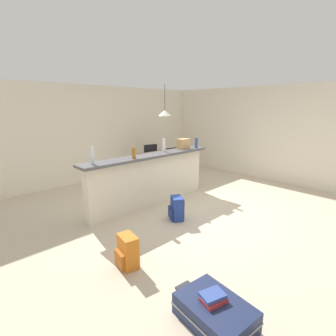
% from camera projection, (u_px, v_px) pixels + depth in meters
% --- Properties ---
extents(ground_plane, '(13.00, 13.00, 0.05)m').
position_uv_depth(ground_plane, '(187.00, 207.00, 5.15)').
color(ground_plane, beige).
extents(wall_back, '(6.60, 0.10, 2.50)m').
position_uv_depth(wall_back, '(106.00, 133.00, 6.99)').
color(wall_back, silver).
rests_on(wall_back, ground_plane).
extents(wall_right, '(0.10, 6.00, 2.50)m').
position_uv_depth(wall_right, '(253.00, 132.00, 7.10)').
color(wall_right, silver).
rests_on(wall_right, ground_plane).
extents(partition_half_wall, '(2.80, 0.20, 0.99)m').
position_uv_depth(partition_half_wall, '(151.00, 181.00, 5.11)').
color(partition_half_wall, silver).
rests_on(partition_half_wall, ground_plane).
extents(bar_countertop, '(2.96, 0.40, 0.05)m').
position_uv_depth(bar_countertop, '(150.00, 156.00, 4.98)').
color(bar_countertop, '#4C4C51').
rests_on(bar_countertop, partition_half_wall).
extents(bottle_clear, '(0.06, 0.06, 0.29)m').
position_uv_depth(bottle_clear, '(92.00, 156.00, 4.12)').
color(bottle_clear, silver).
rests_on(bottle_clear, bar_countertop).
extents(bottle_amber, '(0.07, 0.07, 0.21)m').
position_uv_depth(bottle_amber, '(134.00, 153.00, 4.59)').
color(bottle_amber, '#9E661E').
rests_on(bottle_amber, bar_countertop).
extents(bottle_white, '(0.06, 0.06, 0.27)m').
position_uv_depth(bottle_white, '(164.00, 145.00, 5.27)').
color(bottle_white, silver).
rests_on(bottle_white, bar_countertop).
extents(bottle_blue, '(0.06, 0.06, 0.23)m').
position_uv_depth(bottle_blue, '(196.00, 143.00, 5.74)').
color(bottle_blue, '#284C89').
rests_on(bottle_blue, bar_countertop).
extents(grocery_bag, '(0.26, 0.18, 0.22)m').
position_uv_depth(grocery_bag, '(183.00, 144.00, 5.66)').
color(grocery_bag, tan).
rests_on(grocery_bag, bar_countertop).
extents(dining_table, '(1.10, 0.80, 0.74)m').
position_uv_depth(dining_table, '(162.00, 156.00, 6.82)').
color(dining_table, brown).
rests_on(dining_table, ground_plane).
extents(dining_chair_near_partition, '(0.47, 0.47, 0.93)m').
position_uv_depth(dining_chair_near_partition, '(175.00, 164.00, 6.51)').
color(dining_chair_near_partition, black).
rests_on(dining_chair_near_partition, ground_plane).
extents(dining_chair_far_side, '(0.47, 0.47, 0.93)m').
position_uv_depth(dining_chair_far_side, '(149.00, 158.00, 7.22)').
color(dining_chair_far_side, black).
rests_on(dining_chair_far_side, ground_plane).
extents(pendant_lamp, '(0.34, 0.34, 0.82)m').
position_uv_depth(pendant_lamp, '(165.00, 113.00, 6.53)').
color(pendant_lamp, black).
extents(suitcase_flat_navy, '(0.56, 0.86, 0.22)m').
position_uv_depth(suitcase_flat_navy, '(215.00, 312.00, 2.34)').
color(suitcase_flat_navy, '#1E284C').
rests_on(suitcase_flat_navy, ground_plane).
extents(backpack_blue, '(0.33, 0.33, 0.42)m').
position_uv_depth(backpack_blue, '(177.00, 209.00, 4.47)').
color(backpack_blue, '#233D93').
rests_on(backpack_blue, ground_plane).
extents(backpack_orange, '(0.28, 0.31, 0.42)m').
position_uv_depth(backpack_orange, '(127.00, 252.00, 3.15)').
color(backpack_orange, orange).
rests_on(backpack_orange, ground_plane).
extents(book_stack, '(0.27, 0.23, 0.07)m').
position_uv_depth(book_stack, '(213.00, 298.00, 2.32)').
color(book_stack, '#AD2D2D').
rests_on(book_stack, suitcase_flat_navy).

